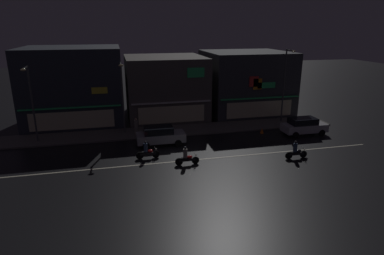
{
  "coord_description": "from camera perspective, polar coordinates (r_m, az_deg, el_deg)",
  "views": [
    {
      "loc": [
        -5.54,
        -23.44,
        10.22
      ],
      "look_at": [
        0.76,
        3.44,
        1.64
      ],
      "focal_mm": 30.5,
      "sensor_mm": 36.0,
      "label": 1
    }
  ],
  "objects": [
    {
      "name": "ground_plane",
      "position": [
        26.17,
        0.09,
        -5.73
      ],
      "size": [
        140.0,
        140.0,
        0.0
      ],
      "primitive_type": "plane",
      "color": "black"
    },
    {
      "name": "lane_divider_stripe",
      "position": [
        26.17,
        0.09,
        -5.72
      ],
      "size": [
        31.74,
        0.16,
        0.01
      ],
      "primitive_type": "cube",
      "color": "beige",
      "rests_on": "ground"
    },
    {
      "name": "sidewalk_far",
      "position": [
        33.27,
        -2.97,
        -0.53
      ],
      "size": [
        33.41,
        3.61,
        0.14
      ],
      "primitive_type": "cube",
      "color": "#5B5954",
      "rests_on": "ground"
    },
    {
      "name": "storefront_left_block",
      "position": [
        41.15,
        9.3,
        7.88
      ],
      "size": [
        9.74,
        9.23,
        7.35
      ],
      "color": "#383A3F",
      "rests_on": "ground"
    },
    {
      "name": "storefront_center_block",
      "position": [
        38.26,
        -19.89,
        6.99
      ],
      "size": [
        10.12,
        9.16,
        8.15
      ],
      "color": "#2D333D",
      "rests_on": "ground"
    },
    {
      "name": "storefront_right_block",
      "position": [
        38.42,
        -4.73,
        7.11
      ],
      "size": [
        8.83,
        9.0,
        6.98
      ],
      "color": "#56514C",
      "rests_on": "ground"
    },
    {
      "name": "streetlamp_west",
      "position": [
        32.05,
        -26.34,
        4.63
      ],
      "size": [
        0.44,
        1.64,
        6.85
      ],
      "color": "#47494C",
      "rests_on": "sidewalk_far"
    },
    {
      "name": "streetlamp_mid",
      "position": [
        31.98,
        -12.07,
        6.09
      ],
      "size": [
        0.44,
        1.64,
        6.91
      ],
      "color": "#47494C",
      "rests_on": "sidewalk_far"
    },
    {
      "name": "streetlamp_east",
      "position": [
        36.57,
        15.99,
        7.95
      ],
      "size": [
        0.44,
        1.64,
        7.85
      ],
      "color": "#47494C",
      "rests_on": "sidewalk_far"
    },
    {
      "name": "pedestrian_on_sidewalk",
      "position": [
        31.8,
        -9.73,
        0.03
      ],
      "size": [
        0.36,
        0.36,
        1.72
      ],
      "rotation": [
        0.0,
        0.0,
        4.0
      ],
      "color": "gray",
      "rests_on": "sidewalk_far"
    },
    {
      "name": "parked_car_near_kerb",
      "position": [
        33.91,
        18.98,
        0.29
      ],
      "size": [
        4.3,
        1.98,
        1.67
      ],
      "color": "silver",
      "rests_on": "ground"
    },
    {
      "name": "parked_car_trailing",
      "position": [
        29.41,
        -5.59,
        -1.36
      ],
      "size": [
        4.3,
        1.98,
        1.67
      ],
      "color": "#9EA0A5",
      "rests_on": "ground"
    },
    {
      "name": "motorcycle_lead",
      "position": [
        25.1,
        -0.96,
        -5.2
      ],
      "size": [
        1.9,
        0.6,
        1.52
      ],
      "rotation": [
        0.0,
        0.0,
        3.2
      ],
      "color": "black",
      "rests_on": "ground"
    },
    {
      "name": "motorcycle_following",
      "position": [
        27.56,
        17.72,
        -3.96
      ],
      "size": [
        1.9,
        0.6,
        1.52
      ],
      "rotation": [
        0.0,
        0.0,
        3.25
      ],
      "color": "black",
      "rests_on": "ground"
    },
    {
      "name": "motorcycle_opposite_lane",
      "position": [
        26.51,
        -7.87,
        -4.11
      ],
      "size": [
        1.9,
        0.6,
        1.52
      ],
      "rotation": [
        0.0,
        0.0,
        0.04
      ],
      "color": "black",
      "rests_on": "ground"
    },
    {
      "name": "traffic_cone",
      "position": [
        33.27,
        12.14,
        -0.53
      ],
      "size": [
        0.36,
        0.36,
        0.55
      ],
      "primitive_type": "cone",
      "color": "orange",
      "rests_on": "ground"
    }
  ]
}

